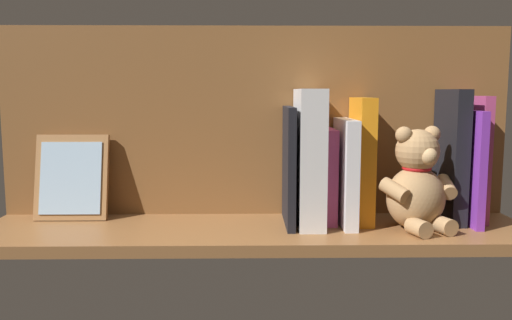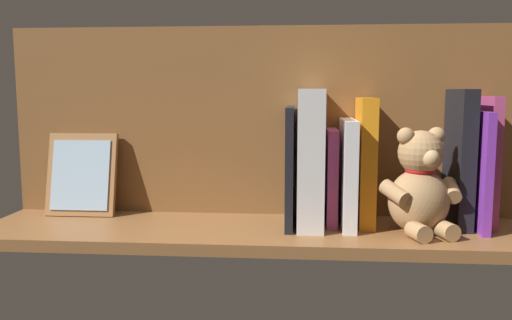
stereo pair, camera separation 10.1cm
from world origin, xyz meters
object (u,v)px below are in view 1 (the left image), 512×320
(book_0, at_px, (475,159))
(picture_frame_leaning, at_px, (72,178))
(teddy_bear, at_px, (417,184))
(dictionary_thick_white, at_px, (309,157))

(book_0, distance_m, picture_frame_leaning, 0.81)
(teddy_bear, relative_size, dictionary_thick_white, 0.74)
(book_0, distance_m, teddy_bear, 0.16)
(book_0, bearing_deg, dictionary_thick_white, 4.53)
(teddy_bear, bearing_deg, dictionary_thick_white, -29.84)
(teddy_bear, xyz_separation_m, picture_frame_leaning, (0.67, -0.10, -0.00))
(teddy_bear, xyz_separation_m, dictionary_thick_white, (0.20, -0.04, 0.05))
(teddy_bear, height_order, dictionary_thick_white, dictionary_thick_white)
(book_0, height_order, teddy_bear, book_0)
(teddy_bear, relative_size, picture_frame_leaning, 1.13)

